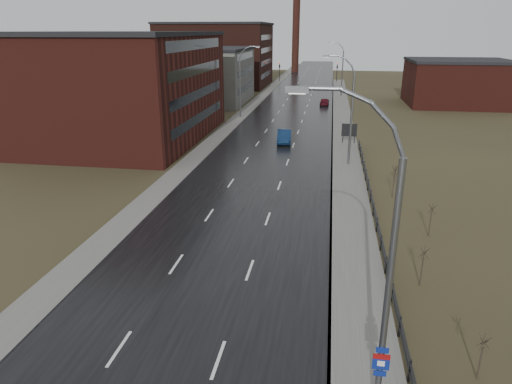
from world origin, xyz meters
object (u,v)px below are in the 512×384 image
(billboard, at_px, (349,131))
(car_far, at_px, (325,102))
(car_near, at_px, (284,137))
(streetlight_main, at_px, (380,272))

(billboard, distance_m, car_far, 31.78)
(car_near, xyz_separation_m, car_far, (4.51, 32.11, -0.10))
(billboard, bearing_deg, streetlight_main, -90.82)
(streetlight_main, distance_m, billboard, 43.94)
(streetlight_main, bearing_deg, car_near, 99.83)
(car_near, bearing_deg, billboard, -0.65)
(billboard, bearing_deg, car_far, 96.51)
(billboard, relative_size, car_far, 0.63)
(streetlight_main, bearing_deg, billboard, 89.18)
(billboard, height_order, car_near, billboard)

